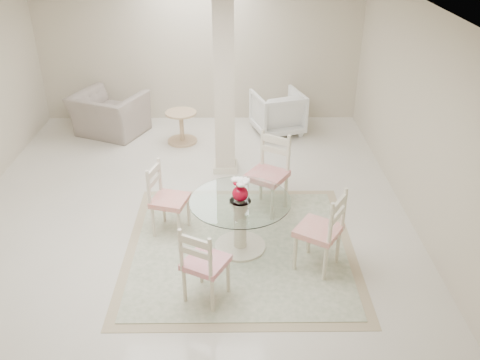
{
  "coord_description": "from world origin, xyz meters",
  "views": [
    {
      "loc": [
        0.66,
        -5.91,
        3.75
      ],
      "look_at": [
        0.71,
        -0.62,
        0.85
      ],
      "focal_mm": 38.0,
      "sensor_mm": 36.0,
      "label": 1
    }
  ],
  "objects_px": {
    "red_vase": "(240,189)",
    "dining_chair_east": "(325,226)",
    "dining_chair_west": "(164,194)",
    "side_table": "(182,128)",
    "dining_chair_south": "(202,260)",
    "column": "(224,88)",
    "recliner_taupe": "(109,114)",
    "dining_chair_north": "(270,167)",
    "dining_table": "(240,224)",
    "armchair_white": "(278,112)"
  },
  "relations": [
    {
      "from": "dining_table",
      "to": "dining_chair_east",
      "type": "xyz_separation_m",
      "value": [
        0.94,
        -0.41,
        0.24
      ]
    },
    {
      "from": "dining_chair_north",
      "to": "dining_table",
      "type": "bearing_deg",
      "value": -81.52
    },
    {
      "from": "dining_chair_north",
      "to": "recliner_taupe",
      "type": "height_order",
      "value": "dining_chair_north"
    },
    {
      "from": "column",
      "to": "red_vase",
      "type": "xyz_separation_m",
      "value": [
        0.22,
        -2.13,
        -0.51
      ]
    },
    {
      "from": "armchair_white",
      "to": "side_table",
      "type": "relative_size",
      "value": 1.52
    },
    {
      "from": "red_vase",
      "to": "armchair_white",
      "type": "bearing_deg",
      "value": 78.74
    },
    {
      "from": "dining_chair_west",
      "to": "red_vase",
      "type": "bearing_deg",
      "value": -96.83
    },
    {
      "from": "recliner_taupe",
      "to": "side_table",
      "type": "xyz_separation_m",
      "value": [
        1.34,
        -0.39,
        -0.12
      ]
    },
    {
      "from": "dining_chair_north",
      "to": "recliner_taupe",
      "type": "relative_size",
      "value": 1.02
    },
    {
      "from": "dining_chair_north",
      "to": "dining_chair_south",
      "type": "bearing_deg",
      "value": -81.34
    },
    {
      "from": "column",
      "to": "dining_table",
      "type": "bearing_deg",
      "value": -84.3
    },
    {
      "from": "dining_chair_west",
      "to": "dining_chair_south",
      "type": "relative_size",
      "value": 1.02
    },
    {
      "from": "column",
      "to": "dining_chair_south",
      "type": "relative_size",
      "value": 2.61
    },
    {
      "from": "dining_table",
      "to": "armchair_white",
      "type": "bearing_deg",
      "value": 78.68
    },
    {
      "from": "dining_chair_north",
      "to": "recliner_taupe",
      "type": "distance_m",
      "value": 3.8
    },
    {
      "from": "dining_table",
      "to": "side_table",
      "type": "xyz_separation_m",
      "value": [
        -1.0,
        3.17,
        -0.09
      ]
    },
    {
      "from": "red_vase",
      "to": "side_table",
      "type": "bearing_deg",
      "value": 107.47
    },
    {
      "from": "dining_chair_east",
      "to": "dining_chair_north",
      "type": "height_order",
      "value": "dining_chair_north"
    },
    {
      "from": "red_vase",
      "to": "recliner_taupe",
      "type": "bearing_deg",
      "value": 123.28
    },
    {
      "from": "column",
      "to": "dining_chair_east",
      "type": "relative_size",
      "value": 2.39
    },
    {
      "from": "recliner_taupe",
      "to": "armchair_white",
      "type": "relative_size",
      "value": 1.37
    },
    {
      "from": "dining_chair_west",
      "to": "dining_table",
      "type": "bearing_deg",
      "value": -96.78
    },
    {
      "from": "dining_chair_north",
      "to": "dining_chair_south",
      "type": "relative_size",
      "value": 1.16
    },
    {
      "from": "dining_chair_west",
      "to": "side_table",
      "type": "xyz_separation_m",
      "value": [
        -0.05,
        2.79,
        -0.29
      ]
    },
    {
      "from": "dining_table",
      "to": "dining_chair_north",
      "type": "distance_m",
      "value": 1.07
    },
    {
      "from": "column",
      "to": "dining_chair_east",
      "type": "xyz_separation_m",
      "value": [
        1.15,
        -2.53,
        -0.75
      ]
    },
    {
      "from": "dining_chair_west",
      "to": "side_table",
      "type": "distance_m",
      "value": 2.8
    },
    {
      "from": "dining_chair_east",
      "to": "dining_chair_south",
      "type": "xyz_separation_m",
      "value": [
        -1.34,
        -0.53,
        -0.05
      ]
    },
    {
      "from": "red_vase",
      "to": "dining_chair_east",
      "type": "xyz_separation_m",
      "value": [
        0.93,
        -0.4,
        -0.24
      ]
    },
    {
      "from": "dining_table",
      "to": "dining_chair_west",
      "type": "relative_size",
      "value": 1.14
    },
    {
      "from": "red_vase",
      "to": "side_table",
      "type": "relative_size",
      "value": 0.52
    },
    {
      "from": "side_table",
      "to": "armchair_white",
      "type": "bearing_deg",
      "value": 13.91
    },
    {
      "from": "column",
      "to": "dining_chair_east",
      "type": "distance_m",
      "value": 2.88
    },
    {
      "from": "dining_table",
      "to": "dining_chair_south",
      "type": "distance_m",
      "value": 1.04
    },
    {
      "from": "armchair_white",
      "to": "red_vase",
      "type": "bearing_deg",
      "value": 61.81
    },
    {
      "from": "dining_table",
      "to": "dining_chair_east",
      "type": "relative_size",
      "value": 1.06
    },
    {
      "from": "red_vase",
      "to": "dining_chair_west",
      "type": "height_order",
      "value": "dining_chair_west"
    },
    {
      "from": "dining_chair_south",
      "to": "armchair_white",
      "type": "distance_m",
      "value": 4.67
    },
    {
      "from": "recliner_taupe",
      "to": "armchair_white",
      "type": "height_order",
      "value": "armchair_white"
    },
    {
      "from": "dining_chair_west",
      "to": "armchair_white",
      "type": "relative_size",
      "value": 1.23
    },
    {
      "from": "dining_chair_south",
      "to": "side_table",
      "type": "relative_size",
      "value": 1.83
    },
    {
      "from": "dining_chair_east",
      "to": "dining_chair_west",
      "type": "distance_m",
      "value": 2.04
    },
    {
      "from": "red_vase",
      "to": "dining_chair_west",
      "type": "bearing_deg",
      "value": 157.73
    },
    {
      "from": "dining_chair_east",
      "to": "dining_chair_north",
      "type": "relative_size",
      "value": 0.94
    },
    {
      "from": "dining_table",
      "to": "dining_chair_west",
      "type": "distance_m",
      "value": 1.04
    },
    {
      "from": "dining_chair_north",
      "to": "dining_chair_west",
      "type": "height_order",
      "value": "dining_chair_north"
    },
    {
      "from": "column",
      "to": "dining_chair_west",
      "type": "relative_size",
      "value": 2.57
    },
    {
      "from": "dining_chair_south",
      "to": "column",
      "type": "bearing_deg",
      "value": -65.7
    },
    {
      "from": "column",
      "to": "dining_chair_east",
      "type": "height_order",
      "value": "column"
    },
    {
      "from": "red_vase",
      "to": "column",
      "type": "bearing_deg",
      "value": 95.79
    }
  ]
}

